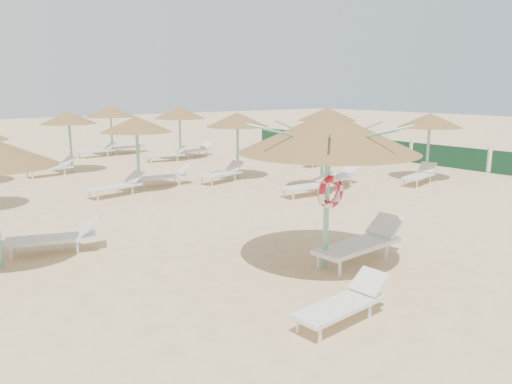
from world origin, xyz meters
TOP-DOWN VIEW (x-y plane):
  - ground at (0.00, 0.00)m, footprint 120.00×120.00m
  - main_palapa at (-0.17, 0.07)m, footprint 3.55×3.55m
  - lounger_main_a at (-1.66, -1.81)m, footprint 1.84×0.66m
  - lounger_main_b at (0.78, -0.10)m, footprint 2.35×0.80m
  - palapa_field at (2.31, 11.84)m, footprint 19.52×19.51m
  - windbreak_fence at (14.00, 9.96)m, footprint 0.08×19.84m

SIDE VIEW (x-z plane):
  - ground at x=0.00m, z-range 0.00..0.00m
  - lounger_main_a at x=-1.66m, z-range -0.02..0.64m
  - lounger_main_b at x=0.78m, z-range -0.02..0.82m
  - windbreak_fence at x=14.00m, z-range -0.05..1.05m
  - palapa_field at x=2.31m, z-range 0.92..3.64m
  - main_palapa at x=-0.17m, z-range 1.18..4.36m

